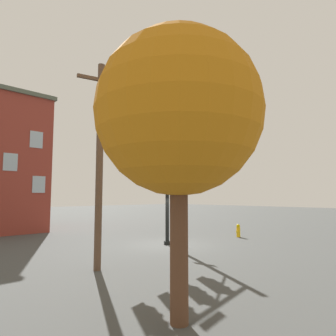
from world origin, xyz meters
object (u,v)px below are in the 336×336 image
(signal_pole_assembly, at_px, (146,151))
(utility_pole, at_px, (100,160))
(fire_hydrant, at_px, (238,231))
(tree_near, at_px, (179,114))

(signal_pole_assembly, bearing_deg, utility_pole, 26.92)
(signal_pole_assembly, height_order, fire_hydrant, signal_pole_assembly)
(tree_near, bearing_deg, signal_pole_assembly, -125.00)
(utility_pole, bearing_deg, fire_hydrant, -173.39)
(signal_pole_assembly, relative_size, tree_near, 1.08)
(signal_pole_assembly, height_order, tree_near, signal_pole_assembly)
(fire_hydrant, bearing_deg, utility_pole, 6.61)
(signal_pole_assembly, bearing_deg, tree_near, 55.00)
(utility_pole, height_order, fire_hydrant, utility_pole)
(utility_pole, bearing_deg, signal_pole_assembly, -153.08)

